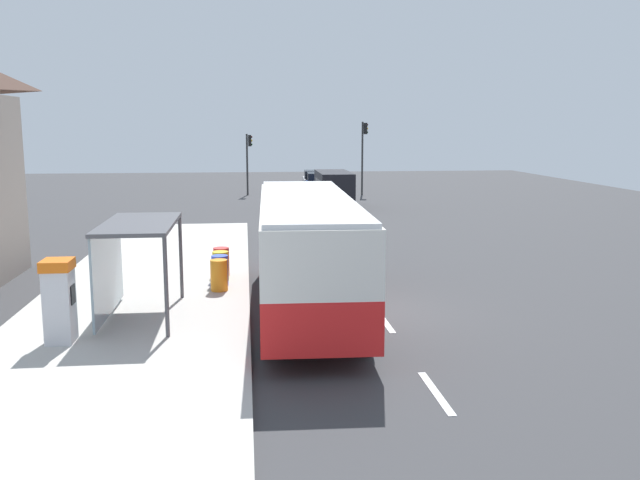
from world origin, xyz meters
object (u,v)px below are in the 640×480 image
object	(u,v)px
white_van	(334,187)
traffic_light_near_side	(364,147)
recycling_bin_yellow	(221,266)
recycling_bin_orange	(219,275)
recycling_bin_red	(221,262)
sedan_near	(318,182)
bus	(306,246)
sedan_far	(314,179)
ticket_machine	(59,300)
bus_shelter	(128,244)
recycling_bin_blue	(220,270)
traffic_light_far_side	(248,154)

from	to	relation	value
white_van	traffic_light_near_side	size ratio (longest dim) A/B	0.96
recycling_bin_yellow	traffic_light_near_side	distance (m)	30.85
recycling_bin_yellow	white_van	bearing A→B (deg)	73.02
recycling_bin_orange	recycling_bin_red	xyz separation A→B (m)	(0.00, 2.10, 0.00)
white_van	sedan_near	distance (m)	10.70
bus	recycling_bin_orange	size ratio (longest dim) A/B	11.66
sedan_far	ticket_machine	world-z (taller)	ticket_machine
sedan_near	sedan_far	distance (m)	2.81
sedan_far	bus_shelter	bearing A→B (deg)	-102.76
recycling_bin_yellow	recycling_bin_red	bearing A→B (deg)	90.00
white_van	bus	bearing A→B (deg)	-99.17
bus_shelter	bus	bearing A→B (deg)	9.29
sedan_near	bus_shelter	size ratio (longest dim) A/B	1.12
sedan_far	sedan_near	bearing A→B (deg)	-90.00
recycling_bin_yellow	recycling_bin_red	distance (m)	0.70
recycling_bin_blue	recycling_bin_red	world-z (taller)	same
sedan_near	recycling_bin_yellow	distance (m)	32.31
recycling_bin_yellow	traffic_light_far_side	bearing A→B (deg)	87.89
white_van	ticket_machine	size ratio (longest dim) A/B	2.69
sedan_far	recycling_bin_blue	size ratio (longest dim) A/B	4.73
recycling_bin_orange	recycling_bin_yellow	xyz separation A→B (m)	(0.00, 1.40, 0.00)
traffic_light_near_side	ticket_machine	bearing A→B (deg)	-110.46
white_van	recycling_bin_orange	xyz separation A→B (m)	(-6.40, -22.36, -0.69)
sedan_near	ticket_machine	xyz separation A→B (m)	(-9.95, -37.74, 0.38)
white_van	bus_shelter	size ratio (longest dim) A/B	1.30
recycling_bin_yellow	traffic_light_far_side	world-z (taller)	traffic_light_far_side
white_van	recycling_bin_blue	bearing A→B (deg)	-106.46
traffic_light_near_side	bus	bearing A→B (deg)	-102.53
bus	recycling_bin_yellow	distance (m)	4.28
sedan_near	recycling_bin_orange	xyz separation A→B (m)	(-6.50, -33.04, -0.14)
white_van	recycling_bin_yellow	distance (m)	21.93
recycling_bin_red	recycling_bin_orange	bearing A→B (deg)	-90.00
ticket_machine	bus_shelter	world-z (taller)	bus_shelter
sedan_far	bus_shelter	world-z (taller)	bus_shelter
recycling_bin_yellow	traffic_light_far_side	distance (m)	30.06
bus	traffic_light_far_side	size ratio (longest dim) A/B	2.42
bus	ticket_machine	world-z (taller)	bus
sedan_far	recycling_bin_blue	world-z (taller)	sedan_far
recycling_bin_orange	traffic_light_far_side	distance (m)	31.45
ticket_machine	bus_shelter	xyz separation A→B (m)	(1.24, 2.05, 0.93)
white_van	bus_shelter	distance (m)	26.46
bus	recycling_bin_red	xyz separation A→B (m)	(-2.49, 3.98, -1.19)
sedan_near	recycling_bin_blue	bearing A→B (deg)	-101.37
recycling_bin_orange	recycling_bin_red	bearing A→B (deg)	90.00
bus_shelter	recycling_bin_orange	bearing A→B (deg)	50.10
recycling_bin_blue	recycling_bin_yellow	world-z (taller)	same
recycling_bin_red	traffic_light_far_side	world-z (taller)	traffic_light_far_side
recycling_bin_red	ticket_machine	bearing A→B (deg)	-116.92
white_van	recycling_bin_red	xyz separation A→B (m)	(-6.40, -20.26, -0.69)
recycling_bin_blue	recycling_bin_red	bearing A→B (deg)	90.00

